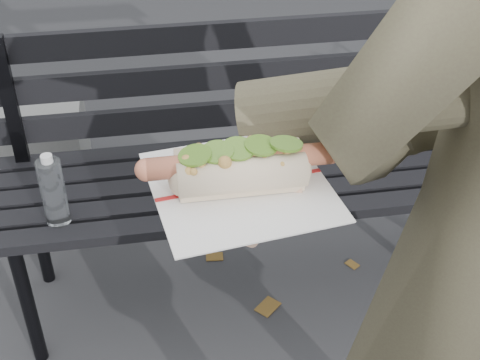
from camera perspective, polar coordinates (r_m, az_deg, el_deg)
name	(u,v)px	position (r m, az deg, el deg)	size (l,w,h in m)	color
park_bench	(243,150)	(1.99, 0.26, 2.56)	(1.50, 0.44, 0.88)	black
held_hotdog	(397,113)	(0.81, 13.27, 5.56)	(0.63, 0.30, 0.20)	brown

